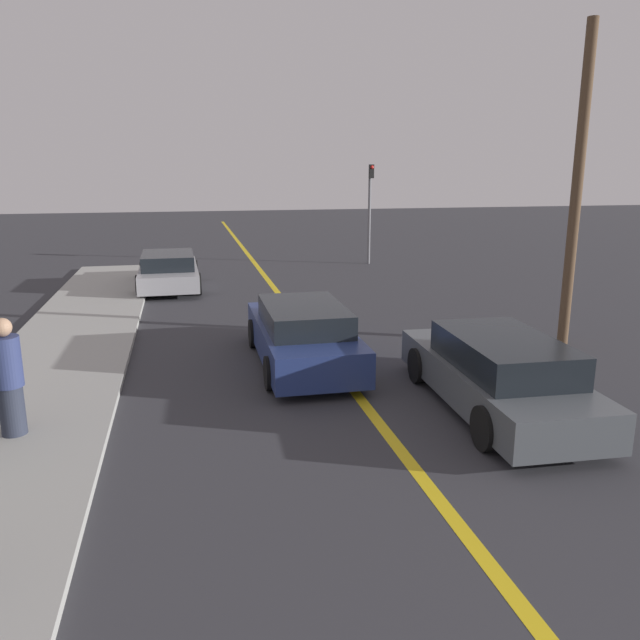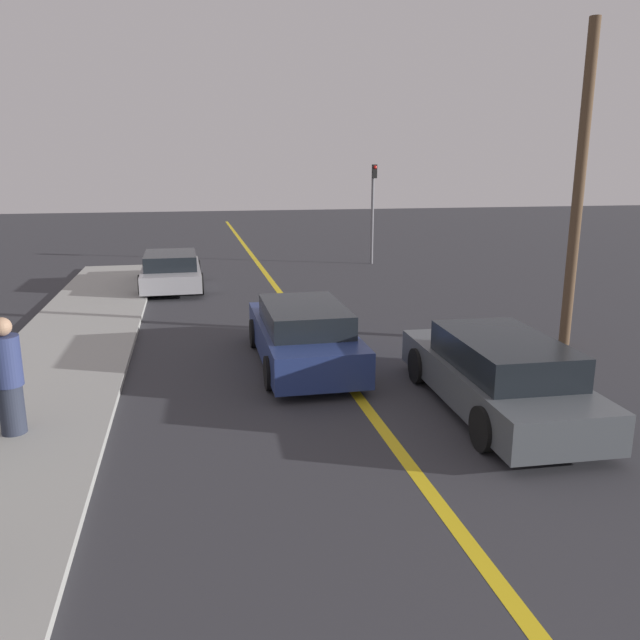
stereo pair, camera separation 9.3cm
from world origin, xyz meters
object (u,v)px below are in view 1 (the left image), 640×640
pedestrian_far_standing (8,378)px  utility_pole (577,190)px  car_ahead_center (302,335)px  car_far_distant (169,271)px  car_near_right_lane (497,374)px  traffic_light (370,204)px

pedestrian_far_standing → utility_pole: (11.08, 3.04, 2.50)m
car_ahead_center → car_far_distant: (-2.84, 9.18, -0.03)m
car_near_right_lane → car_ahead_center: (-2.71, 3.14, -0.00)m
car_ahead_center → pedestrian_far_standing: bearing=-150.0°
traffic_light → car_far_distant: bearing=-154.7°
car_ahead_center → traffic_light: (5.34, 13.05, 1.88)m
car_far_distant → traffic_light: bearing=24.7°
traffic_light → utility_pole: size_ratio=0.59×
car_ahead_center → traffic_light: traffic_light is taller
car_near_right_lane → utility_pole: bearing=46.4°
car_near_right_lane → pedestrian_far_standing: pedestrian_far_standing is taller
car_ahead_center → traffic_light: 14.23m
car_ahead_center → car_far_distant: bearing=107.5°
car_far_distant → pedestrian_far_standing: bearing=-100.4°
traffic_light → utility_pole: bearing=-86.2°
utility_pole → car_far_distant: bearing=135.4°
pedestrian_far_standing → utility_pole: 11.76m
car_near_right_lane → car_ahead_center: car_near_right_lane is taller
pedestrian_far_standing → traffic_light: 18.92m
pedestrian_far_standing → utility_pole: bearing=15.3°
car_far_distant → pedestrian_far_standing: 12.14m
utility_pole → traffic_light: bearing=93.8°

